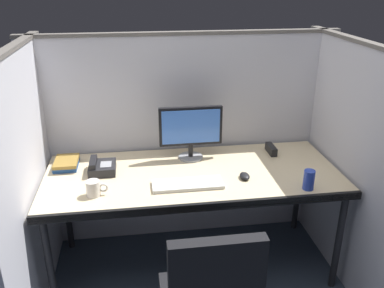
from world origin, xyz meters
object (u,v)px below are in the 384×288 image
object	(u,v)px
desk	(193,180)
monitor_center	(191,129)
coffee_mug	(94,188)
soda_can	(309,180)
desk_phone	(101,167)
red_stapler	(271,149)
computer_mouse	(245,176)
book_stack	(66,163)
keyboard_main	(188,184)

from	to	relation	value
desk	monitor_center	size ratio (longest dim) A/B	4.42
desk	coffee_mug	xyz separation A→B (m)	(-0.61, -0.20, 0.10)
soda_can	desk	bearing A→B (deg)	155.26
soda_can	desk_phone	bearing A→B (deg)	161.86
red_stapler	coffee_mug	distance (m)	1.29
computer_mouse	coffee_mug	distance (m)	0.93
desk	monitor_center	world-z (taller)	monitor_center
computer_mouse	desk	bearing A→B (deg)	159.77
red_stapler	computer_mouse	bearing A→B (deg)	-129.20
soda_can	desk_phone	world-z (taller)	soda_can
monitor_center	book_stack	world-z (taller)	monitor_center
keyboard_main	soda_can	bearing A→B (deg)	-11.12
book_stack	red_stapler	bearing A→B (deg)	0.99
computer_mouse	book_stack	bearing A→B (deg)	163.74
coffee_mug	book_stack	bearing A→B (deg)	117.06
desk	desk_phone	bearing A→B (deg)	169.78
book_stack	keyboard_main	bearing A→B (deg)	-26.22
computer_mouse	red_stapler	distance (m)	0.46
desk_phone	coffee_mug	xyz separation A→B (m)	(-0.02, -0.30, 0.01)
desk	book_stack	world-z (taller)	book_stack
monitor_center	red_stapler	bearing A→B (deg)	0.67
desk	desk_phone	distance (m)	0.60
desk	computer_mouse	distance (m)	0.34
desk	red_stapler	xyz separation A→B (m)	(0.60, 0.24, 0.08)
keyboard_main	book_stack	bearing A→B (deg)	153.78
book_stack	desk	bearing A→B (deg)	-14.73
desk	keyboard_main	distance (m)	0.18
book_stack	desk_phone	distance (m)	0.26
desk	desk_phone	xyz separation A→B (m)	(-0.59, 0.11, 0.08)
book_stack	soda_can	bearing A→B (deg)	-19.30
computer_mouse	book_stack	size ratio (longest dim) A/B	0.43
computer_mouse	coffee_mug	bearing A→B (deg)	-174.81
keyboard_main	computer_mouse	size ratio (longest dim) A/B	4.48
soda_can	coffee_mug	size ratio (longest dim) A/B	0.97
monitor_center	desk_phone	world-z (taller)	monitor_center
monitor_center	red_stapler	distance (m)	0.61
monitor_center	soda_can	bearing A→B (deg)	-40.07
monitor_center	computer_mouse	bearing A→B (deg)	-49.80
desk	coffee_mug	bearing A→B (deg)	-162.07
book_stack	coffee_mug	bearing A→B (deg)	-62.94
monitor_center	computer_mouse	distance (m)	0.50
desk	computer_mouse	world-z (taller)	computer_mouse
desk_phone	book_stack	bearing A→B (deg)	154.92
desk	soda_can	distance (m)	0.72
monitor_center	keyboard_main	distance (m)	0.45
desk_phone	red_stapler	size ratio (longest dim) A/B	1.27
monitor_center	soda_can	xyz separation A→B (m)	(0.63, -0.53, -0.15)
desk_phone	desk	bearing A→B (deg)	-10.22
computer_mouse	red_stapler	world-z (taller)	red_stapler
red_stapler	coffee_mug	size ratio (longest dim) A/B	1.19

